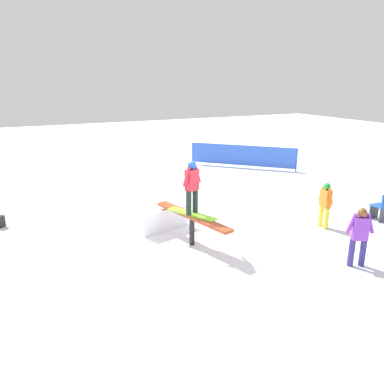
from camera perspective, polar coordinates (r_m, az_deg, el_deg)
ground_plane at (r=9.83m, az=-0.00°, el=-8.02°), size 60.00×60.00×0.00m
rail_feature at (r=9.56m, az=-0.00°, el=-4.15°), size 2.71×0.89×0.83m
snow_kicker_ramp at (r=11.22m, az=-6.51°, el=-3.14°), size 2.09×1.87×0.65m
main_rider_on_rail at (r=9.30m, az=-0.00°, el=0.52°), size 1.42×0.87×1.39m
bystander_purple at (r=9.26m, az=24.16°, el=-5.86°), size 0.36×0.61×1.41m
bystander_orange at (r=11.32m, az=19.65°, el=-1.56°), size 0.61×0.23×1.34m
loose_snowboard_white at (r=11.47m, az=-19.94°, el=-5.30°), size 1.29×1.28×0.02m
folding_chair at (r=12.66m, az=26.89°, el=-2.14°), size 0.44×0.44×0.88m
safety_fence at (r=18.43m, az=7.67°, el=5.55°), size 3.74×3.64×1.10m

